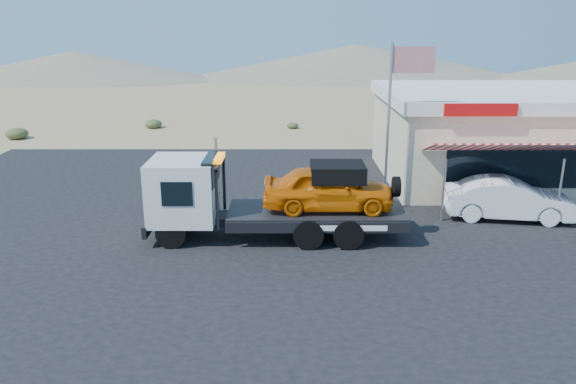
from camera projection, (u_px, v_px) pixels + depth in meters
name	position (u px, v px, depth m)	size (l,w,h in m)	color
ground	(249.00, 259.00, 16.38)	(120.00, 120.00, 0.00)	#9B8558
asphalt_lot	(313.00, 224.00, 19.26)	(32.00, 24.00, 0.02)	black
tow_truck	(269.00, 194.00, 17.68)	(7.98, 2.37, 2.67)	black
white_sedan	(508.00, 199.00, 19.56)	(1.51, 4.32, 1.42)	silver
jerky_store	(502.00, 134.00, 24.42)	(10.40, 9.97, 3.90)	#BFAC91
flagpole	(396.00, 108.00, 19.62)	(1.55, 0.10, 6.00)	#99999E
distant_hills	(198.00, 64.00, 68.66)	(126.00, 48.00, 4.20)	#726B59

